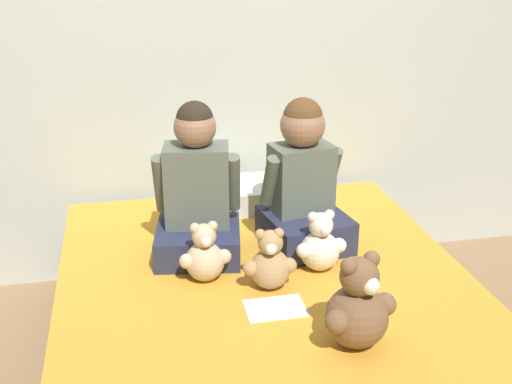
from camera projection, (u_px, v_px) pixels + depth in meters
wall_behind_bed at (221, 29)px, 3.06m from camera, size 8.00×0.06×2.50m
bed at (270, 338)px, 2.48m from camera, size 1.58×1.93×0.45m
child_on_left at (197, 193)px, 2.56m from camera, size 0.38×0.37×0.63m
child_on_right at (303, 184)px, 2.64m from camera, size 0.37×0.39×0.62m
teddy_bear_held_by_left_child at (205, 256)px, 2.41m from camera, size 0.20×0.15×0.24m
teddy_bear_held_by_right_child at (320, 245)px, 2.48m from camera, size 0.21×0.16×0.25m
teddy_bear_between_children at (269, 263)px, 2.35m from camera, size 0.20×0.15×0.24m
teddy_bear_at_foot_of_bed at (358, 308)px, 2.01m from camera, size 0.26×0.20×0.32m
pillow_at_headboard at (234, 195)px, 3.08m from camera, size 0.53×0.31×0.11m
sign_card at (275, 308)px, 2.25m from camera, size 0.21×0.15×0.00m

